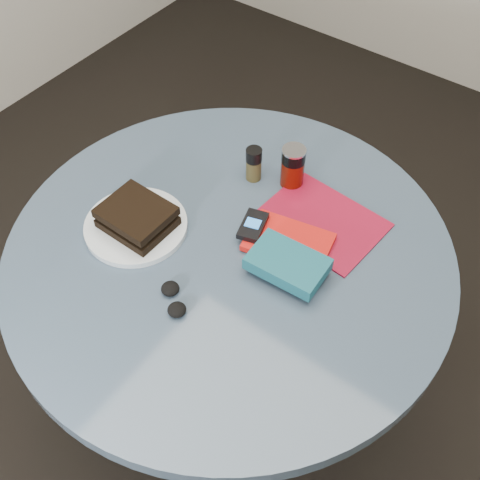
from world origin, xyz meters
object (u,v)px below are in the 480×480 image
Objects in this scene: sandwich at (137,217)px; novel at (288,264)px; headphones at (173,299)px; red_book at (289,242)px; soda_can at (293,167)px; mp3_player at (253,225)px; plate at (136,226)px; pepper_grinder at (254,164)px; magazine at (322,221)px; table at (230,291)px.

sandwich is 0.35m from novel.
red_book is at bearing 68.03° from headphones.
soda_can is at bearing 89.42° from headphones.
sandwich is 0.83× the size of red_book.
red_book is (0.30, 0.16, -0.03)m from sandwich.
plate is at bearing -147.20° from mp3_player.
pepper_grinder reaches higher than plate.
soda_can reaches higher than magazine.
soda_can is at bearing 59.15° from sandwich.
table is 6.60× the size of sandwich.
magazine is 2.69× the size of headphones.
headphones is at bearing -91.91° from table.
pepper_grinder is at bearing 178.17° from magazine.
soda_can is at bearing 157.66° from magazine.
mp3_player is at bearing -126.01° from magazine.
sandwich is 0.31m from pepper_grinder.
pepper_grinder is at bearing 111.95° from table.
headphones reaches higher than plate.
soda_can is 1.08× the size of headphones.
soda_can is 0.40× the size of magazine.
novel is (0.14, 0.02, 0.20)m from table.
novel is 1.63× the size of headphones.
table is at bearing -68.05° from pepper_grinder.
mp3_player is 0.98× the size of headphones.
novel is at bearing -40.97° from pepper_grinder.
magazine is 0.39m from headphones.
sandwich is at bearing 151.28° from headphones.
soda_can is at bearing 90.37° from table.
mp3_player is (0.22, 0.14, 0.02)m from plate.
headphones is (-0.02, -0.25, -0.02)m from mp3_player.
plate is at bearing -168.08° from novel.
red_book reaches higher than table.
novel is at bearing -70.89° from red_book.
table is at bearing 20.53° from plate.
headphones is at bearing -90.58° from soda_can.
magazine is at bearing 56.87° from table.
sandwich is at bearing -146.56° from mp3_player.
soda_can is 0.66× the size of novel.
headphones is (-0.11, -0.27, -0.00)m from red_book.
headphones is (0.20, -0.10, 0.00)m from plate.
red_book is at bearing -97.09° from magazine.
sandwich is 1.53× the size of headphones.
pepper_grinder is 0.49× the size of red_book.
headphones is (0.19, -0.11, -0.03)m from sandwich.
table is at bearing -152.00° from red_book.
magazine is 0.18m from novel.
mp3_player is (0.02, -0.19, -0.03)m from soda_can.
sandwich reaches higher than magazine.
mp3_player is at bearing -55.10° from pepper_grinder.
red_book is 1.14× the size of novel.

